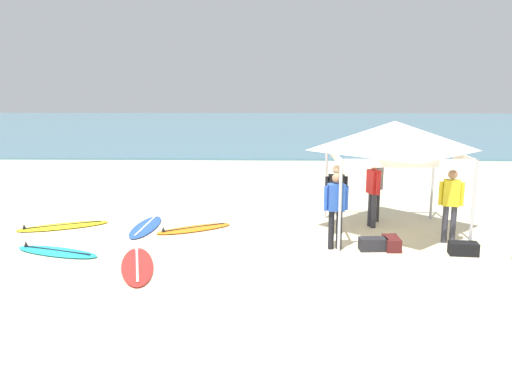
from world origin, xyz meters
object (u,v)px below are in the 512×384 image
at_px(gear_bag_by_pole, 373,244).
at_px(person_red, 373,189).
at_px(surfboard_yellow, 63,226).
at_px(surfboard_orange, 194,228).
at_px(surfboard_red, 137,265).
at_px(canopy_tent, 394,136).
at_px(gear_bag_near_tent, 392,243).
at_px(surfboard_cyan, 57,252).
at_px(person_grey, 377,184).
at_px(person_black, 336,195).
at_px(surfboard_blue, 146,227).
at_px(person_yellow, 451,201).
at_px(gear_bag_on_sand, 463,249).
at_px(person_blue, 336,206).

bearing_deg(gear_bag_by_pole, person_red, 80.21).
xyz_separation_m(surfboard_yellow, surfboard_orange, (3.39, -0.15, 0.00)).
bearing_deg(surfboard_red, surfboard_yellow, 132.27).
xyz_separation_m(canopy_tent, gear_bag_near_tent, (-0.23, -1.26, -2.25)).
xyz_separation_m(gear_bag_near_tent, gear_bag_by_pole, (-0.43, -0.08, 0.00)).
bearing_deg(surfboard_orange, surfboard_cyan, -145.06).
distance_m(surfboard_red, person_red, 6.22).
relative_size(surfboard_cyan, person_red, 1.24).
height_order(person_grey, gear_bag_near_tent, person_grey).
bearing_deg(surfboard_orange, person_red, 5.00).
xyz_separation_m(surfboard_red, person_black, (4.27, 2.45, 0.95)).
xyz_separation_m(surfboard_blue, surfboard_yellow, (-2.14, 0.00, -0.00)).
bearing_deg(surfboard_cyan, surfboard_orange, 34.94).
bearing_deg(person_grey, surfboard_red, -145.69).
bearing_deg(person_grey, person_black, -133.63).
xyz_separation_m(surfboard_blue, person_red, (5.77, 0.25, 0.95)).
height_order(surfboard_cyan, gear_bag_by_pole, gear_bag_by_pole).
relative_size(person_yellow, gear_bag_on_sand, 2.85).
bearing_deg(surfboard_cyan, person_yellow, 6.38).
xyz_separation_m(surfboard_yellow, surfboard_red, (2.62, -2.89, -0.00)).
bearing_deg(person_blue, person_yellow, 11.04).
distance_m(surfboard_red, person_yellow, 7.10).
distance_m(surfboard_orange, person_black, 3.64).
bearing_deg(gear_bag_near_tent, person_black, 133.33).
height_order(surfboard_yellow, gear_bag_on_sand, gear_bag_on_sand).
relative_size(canopy_tent, gear_bag_on_sand, 4.95).
distance_m(person_blue, gear_bag_on_sand, 2.87).
xyz_separation_m(gear_bag_near_tent, gear_bag_on_sand, (1.46, -0.35, 0.00)).
bearing_deg(surfboard_red, gear_bag_by_pole, 13.66).
distance_m(surfboard_yellow, gear_bag_by_pole, 7.76).
height_order(person_red, gear_bag_by_pole, person_red).
bearing_deg(person_yellow, person_black, 165.64).
relative_size(surfboard_blue, person_yellow, 1.26).
height_order(person_grey, gear_bag_by_pole, person_grey).
relative_size(surfboard_cyan, person_black, 1.24).
xyz_separation_m(surfboard_cyan, surfboard_orange, (2.73, 1.91, 0.00)).
distance_m(surfboard_cyan, person_yellow, 8.87).
relative_size(person_red, gear_bag_on_sand, 2.85).
relative_size(person_red, gear_bag_near_tent, 2.85).
xyz_separation_m(surfboard_cyan, person_black, (6.24, 1.63, 0.95)).
relative_size(canopy_tent, person_grey, 1.74).
bearing_deg(person_red, gear_bag_by_pole, -99.79).
bearing_deg(person_blue, surfboard_cyan, -175.70).
distance_m(surfboard_orange, person_blue, 3.78).
xyz_separation_m(surfboard_cyan, surfboard_yellow, (-0.66, 2.06, -0.00)).
distance_m(surfboard_cyan, gear_bag_on_sand, 8.80).
xyz_separation_m(surfboard_orange, gear_bag_on_sand, (6.07, -1.80, 0.10)).
height_order(canopy_tent, gear_bag_by_pole, canopy_tent).
bearing_deg(surfboard_blue, surfboard_red, -80.41).
xyz_separation_m(surfboard_yellow, person_blue, (6.74, -1.60, 0.95)).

